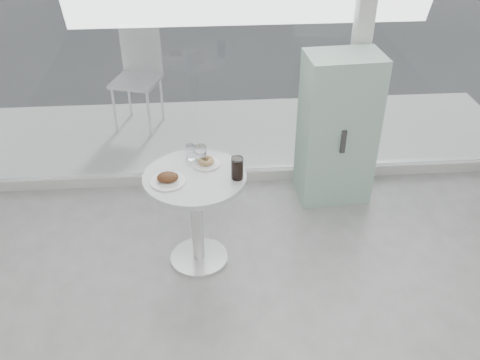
{
  "coord_description": "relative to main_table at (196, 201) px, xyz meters",
  "views": [
    {
      "loc": [
        -0.42,
        -1.19,
        2.8
      ],
      "look_at": [
        -0.2,
        1.7,
        0.85
      ],
      "focal_mm": 40.0,
      "sensor_mm": 36.0,
      "label": 1
    }
  ],
  "objects": [
    {
      "name": "cola_glass",
      "position": [
        0.29,
        -0.06,
        0.3
      ],
      "size": [
        0.08,
        0.08,
        0.16
      ],
      "color": "white",
      "rests_on": "main_table"
    },
    {
      "name": "patio_chair",
      "position": [
        -0.58,
        2.23,
        0.09
      ],
      "size": [
        0.56,
        0.56,
        1.03
      ],
      "rotation": [
        0.0,
        0.0,
        -0.31
      ],
      "color": "silver",
      "rests_on": "patio_deck"
    },
    {
      "name": "water_tumbler_a",
      "position": [
        -0.02,
        0.22,
        0.27
      ],
      "size": [
        0.07,
        0.07,
        0.11
      ],
      "color": "white",
      "rests_on": "main_table"
    },
    {
      "name": "plate_donut",
      "position": [
        0.08,
        0.13,
        0.24
      ],
      "size": [
        0.2,
        0.2,
        0.05
      ],
      "color": "white",
      "rests_on": "main_table"
    },
    {
      "name": "plate_fritter",
      "position": [
        -0.18,
        -0.07,
        0.25
      ],
      "size": [
        0.24,
        0.24,
        0.07
      ],
      "color": "white",
      "rests_on": "main_table"
    },
    {
      "name": "mint_cabinet",
      "position": [
        1.2,
        0.79,
        0.1
      ],
      "size": [
        0.63,
        0.44,
        1.31
      ],
      "rotation": [
        0.0,
        0.0,
        0.07
      ],
      "color": "#8CB3A2",
      "rests_on": "ground"
    },
    {
      "name": "main_table",
      "position": [
        0.0,
        0.0,
        0.0
      ],
      "size": [
        0.72,
        0.72,
        0.77
      ],
      "color": "silver",
      "rests_on": "ground"
    },
    {
      "name": "water_tumbler_b",
      "position": [
        0.05,
        0.17,
        0.28
      ],
      "size": [
        0.08,
        0.08,
        0.13
      ],
      "color": "white",
      "rests_on": "main_table"
    },
    {
      "name": "patio_deck",
      "position": [
        0.5,
        1.9,
        -0.53
      ],
      "size": [
        5.6,
        1.6,
        0.05
      ],
      "primitive_type": "cube",
      "color": "silver",
      "rests_on": "ground"
    }
  ]
}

